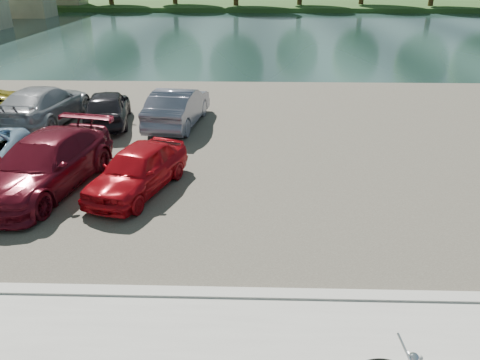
% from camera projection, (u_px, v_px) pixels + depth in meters
% --- Properties ---
extents(kerb, '(60.00, 0.30, 0.14)m').
position_uv_depth(kerb, '(271.00, 295.00, 8.90)').
color(kerb, '#A7A49D').
rests_on(kerb, ground).
extents(parking_lot, '(60.00, 18.00, 0.04)m').
position_uv_depth(parking_lot, '(263.00, 138.00, 17.09)').
color(parking_lot, '#474339').
rests_on(parking_lot, ground).
extents(river, '(120.00, 40.00, 0.00)m').
position_uv_depth(river, '(258.00, 33.00, 43.42)').
color(river, '#182C2A').
rests_on(river, ground).
extents(far_bank, '(120.00, 24.00, 0.60)m').
position_uv_depth(far_bank, '(257.00, 4.00, 72.34)').
color(far_bank, '#254318').
rests_on(far_bank, ground).
extents(car_3, '(3.02, 5.44, 1.49)m').
position_uv_depth(car_3, '(45.00, 164.00, 12.93)').
color(car_3, '#5A0C1A').
rests_on(car_3, parking_lot).
extents(car_4, '(2.63, 4.09, 1.30)m').
position_uv_depth(car_4, '(137.00, 169.00, 12.83)').
color(car_4, '#A70B13').
rests_on(car_4, parking_lot).
extents(car_7, '(2.47, 5.30, 1.50)m').
position_uv_depth(car_7, '(44.00, 105.00, 18.34)').
color(car_7, '#97989F').
rests_on(car_7, parking_lot).
extents(car_8, '(2.34, 4.23, 1.36)m').
position_uv_depth(car_8, '(107.00, 107.00, 18.31)').
color(car_8, black).
rests_on(car_8, parking_lot).
extents(car_9, '(2.12, 4.62, 1.47)m').
position_uv_depth(car_9, '(178.00, 107.00, 18.18)').
color(car_9, slate).
rests_on(car_9, parking_lot).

